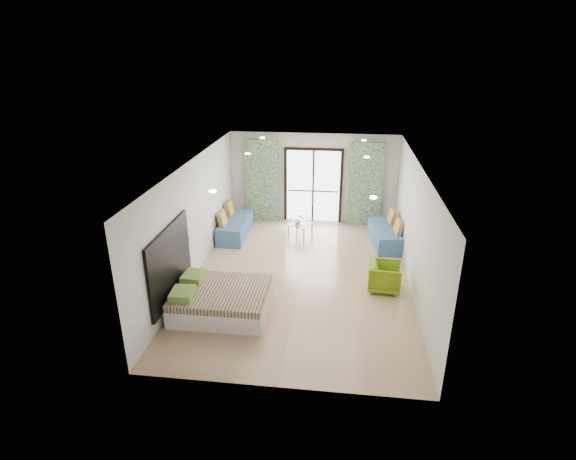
# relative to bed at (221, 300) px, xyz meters

# --- Properties ---
(floor) EXTENTS (5.00, 7.50, 0.01)m
(floor) POSITION_rel_bed_xyz_m (1.48, 1.70, -0.27)
(floor) COLOR #9E805E
(floor) RESTS_ON ground
(ceiling) EXTENTS (5.00, 7.50, 0.01)m
(ceiling) POSITION_rel_bed_xyz_m (1.48, 1.70, 2.43)
(ceiling) COLOR silver
(ceiling) RESTS_ON ground
(wall_back) EXTENTS (5.00, 0.01, 2.70)m
(wall_back) POSITION_rel_bed_xyz_m (1.48, 5.45, 1.08)
(wall_back) COLOR silver
(wall_back) RESTS_ON ground
(wall_front) EXTENTS (5.00, 0.01, 2.70)m
(wall_front) POSITION_rel_bed_xyz_m (1.48, -2.05, 1.08)
(wall_front) COLOR silver
(wall_front) RESTS_ON ground
(wall_left) EXTENTS (0.01, 7.50, 2.70)m
(wall_left) POSITION_rel_bed_xyz_m (-1.02, 1.70, 1.08)
(wall_left) COLOR silver
(wall_left) RESTS_ON ground
(wall_right) EXTENTS (0.01, 7.50, 2.70)m
(wall_right) POSITION_rel_bed_xyz_m (3.98, 1.70, 1.08)
(wall_right) COLOR silver
(wall_right) RESTS_ON ground
(balcony_door) EXTENTS (1.76, 0.08, 2.28)m
(balcony_door) POSITION_rel_bed_xyz_m (1.48, 5.42, 0.99)
(balcony_door) COLOR black
(balcony_door) RESTS_ON floor
(balcony_rail) EXTENTS (1.52, 0.03, 0.04)m
(balcony_rail) POSITION_rel_bed_xyz_m (1.48, 5.43, 0.68)
(balcony_rail) COLOR #595451
(balcony_rail) RESTS_ON balcony_door
(curtain_left) EXTENTS (1.00, 0.10, 2.50)m
(curtain_left) POSITION_rel_bed_xyz_m (-0.07, 5.27, 0.98)
(curtain_left) COLOR silver
(curtain_left) RESTS_ON floor
(curtain_right) EXTENTS (1.00, 0.10, 2.50)m
(curtain_right) POSITION_rel_bed_xyz_m (3.03, 5.27, 0.98)
(curtain_right) COLOR silver
(curtain_right) RESTS_ON floor
(downlight_a) EXTENTS (0.12, 0.12, 0.02)m
(downlight_a) POSITION_rel_bed_xyz_m (0.08, -0.30, 2.40)
(downlight_a) COLOR #FFE0B2
(downlight_a) RESTS_ON ceiling
(downlight_b) EXTENTS (0.12, 0.12, 0.02)m
(downlight_b) POSITION_rel_bed_xyz_m (2.88, -0.30, 2.40)
(downlight_b) COLOR #FFE0B2
(downlight_b) RESTS_ON ceiling
(downlight_c) EXTENTS (0.12, 0.12, 0.02)m
(downlight_c) POSITION_rel_bed_xyz_m (0.08, 2.70, 2.40)
(downlight_c) COLOR #FFE0B2
(downlight_c) RESTS_ON ceiling
(downlight_d) EXTENTS (0.12, 0.12, 0.02)m
(downlight_d) POSITION_rel_bed_xyz_m (2.88, 2.70, 2.40)
(downlight_d) COLOR #FFE0B2
(downlight_d) RESTS_ON ceiling
(downlight_e) EXTENTS (0.12, 0.12, 0.02)m
(downlight_e) POSITION_rel_bed_xyz_m (0.08, 4.70, 2.40)
(downlight_e) COLOR #FFE0B2
(downlight_e) RESTS_ON ceiling
(downlight_f) EXTENTS (0.12, 0.12, 0.02)m
(downlight_f) POSITION_rel_bed_xyz_m (2.88, 4.70, 2.40)
(downlight_f) COLOR #FFE0B2
(downlight_f) RESTS_ON ceiling
(headboard) EXTENTS (0.06, 2.10, 1.50)m
(headboard) POSITION_rel_bed_xyz_m (-0.98, 0.00, 0.78)
(headboard) COLOR black
(headboard) RESTS_ON floor
(switch_plate) EXTENTS (0.02, 0.10, 0.10)m
(switch_plate) POSITION_rel_bed_xyz_m (-0.99, 1.25, 0.78)
(switch_plate) COLOR silver
(switch_plate) RESTS_ON wall_left
(bed) EXTENTS (1.88, 1.53, 0.65)m
(bed) POSITION_rel_bed_xyz_m (0.00, 0.00, 0.00)
(bed) COLOR silver
(bed) RESTS_ON floor
(daybed_left) EXTENTS (0.71, 1.80, 0.88)m
(daybed_left) POSITION_rel_bed_xyz_m (-0.64, 3.92, 0.00)
(daybed_left) COLOR #3A5E8B
(daybed_left) RESTS_ON floor
(daybed_right) EXTENTS (0.88, 1.81, 0.86)m
(daybed_right) POSITION_rel_bed_xyz_m (3.59, 3.87, -0.00)
(daybed_right) COLOR #3A5E8B
(daybed_right) RESTS_ON floor
(coffee_table) EXTENTS (0.75, 0.75, 0.66)m
(coffee_table) POSITION_rel_bed_xyz_m (1.22, 4.13, 0.06)
(coffee_table) COLOR silver
(coffee_table) RESTS_ON floor
(vase) EXTENTS (0.20, 0.20, 0.17)m
(vase) POSITION_rel_bed_xyz_m (1.15, 4.14, 0.19)
(vase) COLOR white
(vase) RESTS_ON coffee_table
(armchair) EXTENTS (0.68, 0.73, 0.70)m
(armchair) POSITION_rel_bed_xyz_m (3.37, 1.32, 0.08)
(armchair) COLOR #6F9313
(armchair) RESTS_ON floor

